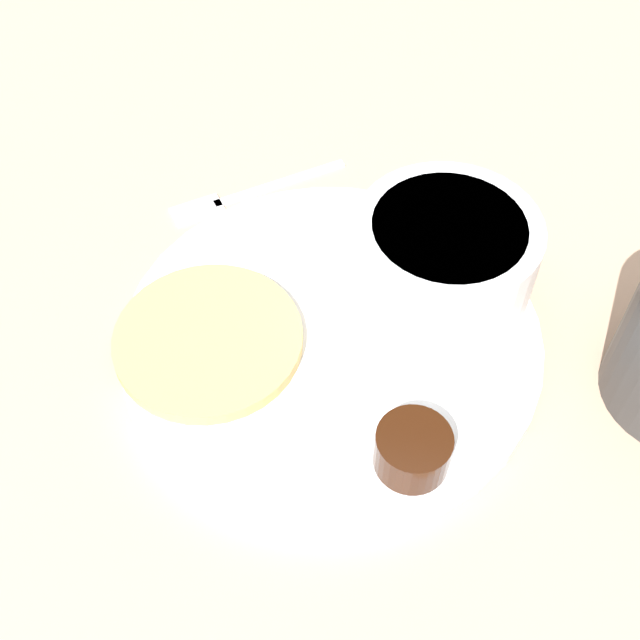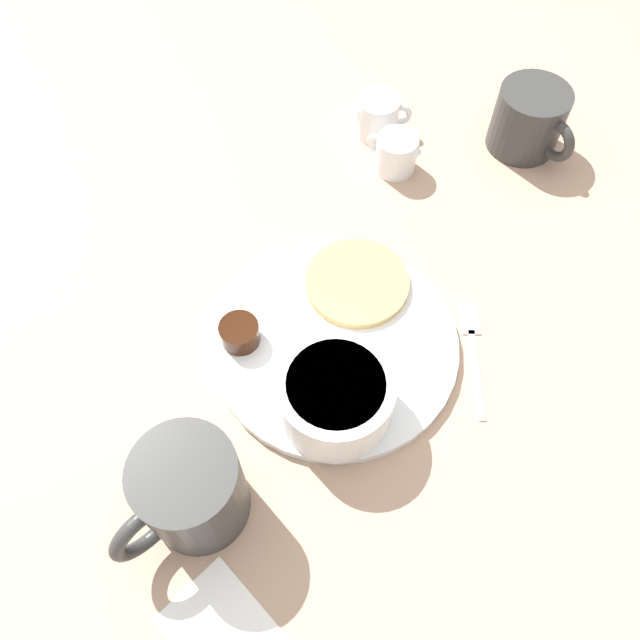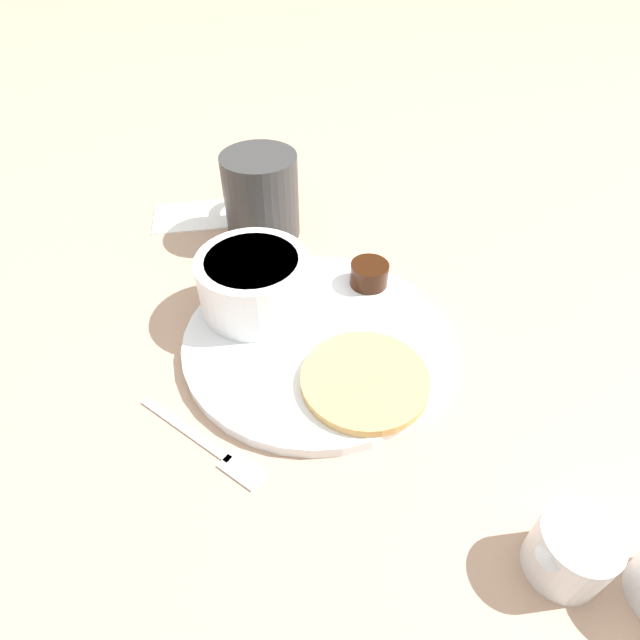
# 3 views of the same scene
# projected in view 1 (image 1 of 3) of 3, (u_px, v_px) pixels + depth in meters

# --- Properties ---
(ground_plane) EXTENTS (4.00, 4.00, 0.00)m
(ground_plane) POSITION_uv_depth(u_px,v_px,m) (331.00, 343.00, 0.50)
(ground_plane) COLOR tan
(plate) EXTENTS (0.26, 0.26, 0.01)m
(plate) POSITION_uv_depth(u_px,v_px,m) (331.00, 337.00, 0.50)
(plate) COLOR white
(plate) RESTS_ON ground_plane
(pancake_stack) EXTENTS (0.11, 0.11, 0.01)m
(pancake_stack) POSITION_uv_depth(u_px,v_px,m) (208.00, 340.00, 0.48)
(pancake_stack) COLOR tan
(pancake_stack) RESTS_ON plate
(bowl) EXTENTS (0.11, 0.11, 0.06)m
(bowl) POSITION_uv_depth(u_px,v_px,m) (444.00, 257.00, 0.49)
(bowl) COLOR white
(bowl) RESTS_ON plate
(syrup_cup) EXTENTS (0.04, 0.04, 0.03)m
(syrup_cup) POSITION_uv_depth(u_px,v_px,m) (413.00, 450.00, 0.43)
(syrup_cup) COLOR black
(syrup_cup) RESTS_ON plate
(butter_ramekin) EXTENTS (0.05, 0.05, 0.04)m
(butter_ramekin) POSITION_uv_depth(u_px,v_px,m) (481.00, 279.00, 0.50)
(butter_ramekin) COLOR white
(butter_ramekin) RESTS_ON plate
(fork) EXTENTS (0.09, 0.12, 0.00)m
(fork) POSITION_uv_depth(u_px,v_px,m) (239.00, 196.00, 0.58)
(fork) COLOR silver
(fork) RESTS_ON ground_plane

